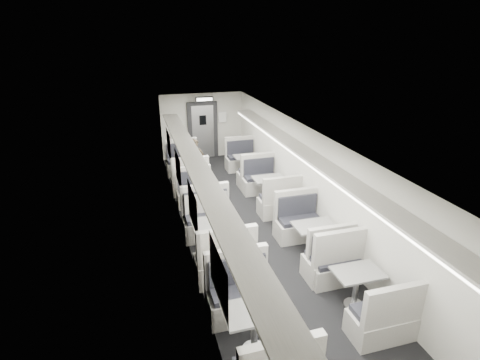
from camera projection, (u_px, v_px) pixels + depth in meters
room at (251, 187)px, 8.46m from camera, size 3.24×12.24×2.64m
booth_left_a at (186, 171)px, 11.72m from camera, size 1.08×2.19×1.17m
booth_left_b at (200, 204)px, 9.61m from camera, size 0.98×1.99×1.06m
booth_left_c at (215, 239)px, 7.90m from camera, size 1.13×2.29×1.23m
booth_left_d at (254, 330)px, 5.52m from camera, size 1.09×2.20×1.18m
booth_right_a at (248, 166)px, 12.15m from camera, size 1.04×2.11×1.13m
booth_right_b at (269, 190)px, 10.38m from camera, size 1.04×2.11×1.13m
booth_right_c at (314, 240)px, 7.90m from camera, size 1.05×2.14×1.14m
booth_right_d at (356, 288)px, 6.47m from camera, size 0.99×2.02×1.08m
passenger at (196, 163)px, 11.30m from camera, size 0.61×0.47×1.51m
window_a at (169, 145)px, 11.05m from camera, size 0.02×1.18×0.84m
window_b at (178, 170)px, 9.09m from camera, size 0.02×1.18×0.84m
window_c at (193, 208)px, 7.13m from camera, size 0.02×1.18×0.84m
window_d at (219, 276)px, 5.17m from camera, size 0.02×1.18×0.84m
luggage_rack_left at (198, 167)px, 7.60m from camera, size 0.46×10.40×0.09m
luggage_rack_right at (310, 156)px, 8.24m from camera, size 0.46×10.40×0.09m
vestibule_door at (203, 131)px, 13.81m from camera, size 1.10×0.13×2.10m
exit_sign at (204, 99)px, 12.91m from camera, size 0.62×0.12×0.16m
wall_notice at (223, 117)px, 13.81m from camera, size 0.32×0.02×0.40m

